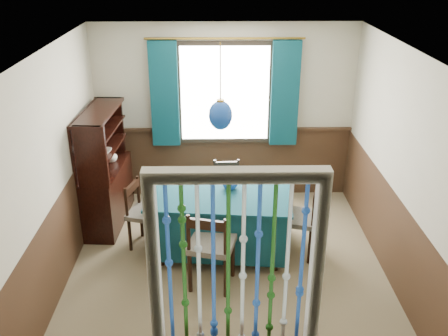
{
  "coord_description": "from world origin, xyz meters",
  "views": [
    {
      "loc": [
        -0.12,
        -4.68,
        3.43
      ],
      "look_at": [
        -0.04,
        0.41,
        1.13
      ],
      "focal_mm": 40.0,
      "sensor_mm": 36.0,
      "label": 1
    }
  ],
  "objects_px": {
    "pendant_lamp": "(220,115)",
    "vase_sideboard": "(111,155)",
    "chair_right": "(301,219)",
    "chair_far": "(227,189)",
    "chair_left": "(144,213)",
    "vase_table": "(230,181)",
    "bowl_shelf": "(103,151)",
    "chair_near": "(211,246)",
    "sideboard": "(106,184)",
    "dining_table": "(221,215)"
  },
  "relations": [
    {
      "from": "pendant_lamp",
      "to": "vase_sideboard",
      "type": "xyz_separation_m",
      "value": [
        -1.44,
        0.9,
        -0.85
      ]
    },
    {
      "from": "chair_right",
      "to": "vase_sideboard",
      "type": "bearing_deg",
      "value": 82.94
    },
    {
      "from": "chair_far",
      "to": "pendant_lamp",
      "type": "height_order",
      "value": "pendant_lamp"
    },
    {
      "from": "chair_left",
      "to": "vase_table",
      "type": "bearing_deg",
      "value": 104.56
    },
    {
      "from": "chair_left",
      "to": "vase_sideboard",
      "type": "bearing_deg",
      "value": -131.25
    },
    {
      "from": "chair_right",
      "to": "vase_table",
      "type": "distance_m",
      "value": 0.95
    },
    {
      "from": "bowl_shelf",
      "to": "vase_sideboard",
      "type": "bearing_deg",
      "value": 90.0
    },
    {
      "from": "bowl_shelf",
      "to": "vase_sideboard",
      "type": "xyz_separation_m",
      "value": [
        0.0,
        0.41,
        -0.22
      ]
    },
    {
      "from": "chair_right",
      "to": "vase_sideboard",
      "type": "xyz_separation_m",
      "value": [
        -2.38,
        1.03,
        0.39
      ]
    },
    {
      "from": "chair_near",
      "to": "pendant_lamp",
      "type": "xyz_separation_m",
      "value": [
        0.11,
        0.74,
        1.21
      ]
    },
    {
      "from": "chair_left",
      "to": "bowl_shelf",
      "type": "height_order",
      "value": "bowl_shelf"
    },
    {
      "from": "chair_near",
      "to": "chair_far",
      "type": "distance_m",
      "value": 1.49
    },
    {
      "from": "chair_far",
      "to": "chair_near",
      "type": "bearing_deg",
      "value": 79.22
    },
    {
      "from": "chair_near",
      "to": "sideboard",
      "type": "relative_size",
      "value": 0.61
    },
    {
      "from": "pendant_lamp",
      "to": "vase_sideboard",
      "type": "height_order",
      "value": "pendant_lamp"
    },
    {
      "from": "dining_table",
      "to": "bowl_shelf",
      "type": "height_order",
      "value": "bowl_shelf"
    },
    {
      "from": "chair_near",
      "to": "vase_sideboard",
      "type": "distance_m",
      "value": 2.14
    },
    {
      "from": "chair_far",
      "to": "bowl_shelf",
      "type": "relative_size",
      "value": 3.59
    },
    {
      "from": "chair_right",
      "to": "sideboard",
      "type": "distance_m",
      "value": 2.58
    },
    {
      "from": "chair_right",
      "to": "chair_near",
      "type": "bearing_deg",
      "value": 136.31
    },
    {
      "from": "dining_table",
      "to": "vase_sideboard",
      "type": "height_order",
      "value": "vase_sideboard"
    },
    {
      "from": "chair_left",
      "to": "pendant_lamp",
      "type": "bearing_deg",
      "value": 100.92
    },
    {
      "from": "chair_right",
      "to": "bowl_shelf",
      "type": "xyz_separation_m",
      "value": [
        -2.38,
        0.61,
        0.62
      ]
    },
    {
      "from": "chair_left",
      "to": "pendant_lamp",
      "type": "xyz_separation_m",
      "value": [
        0.93,
        -0.09,
        1.26
      ]
    },
    {
      "from": "chair_near",
      "to": "vase_table",
      "type": "xyz_separation_m",
      "value": [
        0.22,
        0.79,
        0.38
      ]
    },
    {
      "from": "sideboard",
      "to": "vase_table",
      "type": "relative_size",
      "value": 8.43
    },
    {
      "from": "chair_near",
      "to": "vase_sideboard",
      "type": "bearing_deg",
      "value": 142.58
    },
    {
      "from": "bowl_shelf",
      "to": "chair_far",
      "type": "bearing_deg",
      "value": 9.17
    },
    {
      "from": "dining_table",
      "to": "vase_table",
      "type": "bearing_deg",
      "value": 32.15
    },
    {
      "from": "dining_table",
      "to": "chair_far",
      "type": "relative_size",
      "value": 2.17
    },
    {
      "from": "sideboard",
      "to": "vase_sideboard",
      "type": "distance_m",
      "value": 0.39
    },
    {
      "from": "sideboard",
      "to": "vase_sideboard",
      "type": "relative_size",
      "value": 8.52
    },
    {
      "from": "chair_left",
      "to": "chair_right",
      "type": "xyz_separation_m",
      "value": [
        1.87,
        -0.22,
        0.02
      ]
    },
    {
      "from": "sideboard",
      "to": "pendant_lamp",
      "type": "distance_m",
      "value": 2.02
    },
    {
      "from": "chair_far",
      "to": "vase_table",
      "type": "distance_m",
      "value": 0.82
    },
    {
      "from": "dining_table",
      "to": "sideboard",
      "type": "height_order",
      "value": "sideboard"
    },
    {
      "from": "chair_near",
      "to": "bowl_shelf",
      "type": "relative_size",
      "value": 4.23
    },
    {
      "from": "dining_table",
      "to": "chair_far",
      "type": "xyz_separation_m",
      "value": [
        0.09,
        0.73,
        -0.03
      ]
    },
    {
      "from": "chair_near",
      "to": "chair_right",
      "type": "xyz_separation_m",
      "value": [
        1.06,
        0.61,
        -0.03
      ]
    },
    {
      "from": "pendant_lamp",
      "to": "vase_table",
      "type": "distance_m",
      "value": 0.84
    },
    {
      "from": "chair_right",
      "to": "vase_table",
      "type": "relative_size",
      "value": 4.84
    },
    {
      "from": "chair_near",
      "to": "sideboard",
      "type": "xyz_separation_m",
      "value": [
        -1.39,
        1.42,
        0.05
      ]
    },
    {
      "from": "dining_table",
      "to": "chair_right",
      "type": "height_order",
      "value": "chair_right"
    },
    {
      "from": "bowl_shelf",
      "to": "vase_sideboard",
      "type": "distance_m",
      "value": 0.47
    },
    {
      "from": "chair_right",
      "to": "sideboard",
      "type": "relative_size",
      "value": 0.57
    },
    {
      "from": "chair_far",
      "to": "vase_sideboard",
      "type": "distance_m",
      "value": 1.61
    },
    {
      "from": "sideboard",
      "to": "chair_far",
      "type": "bearing_deg",
      "value": 5.51
    },
    {
      "from": "chair_far",
      "to": "sideboard",
      "type": "relative_size",
      "value": 0.52
    },
    {
      "from": "dining_table",
      "to": "sideboard",
      "type": "distance_m",
      "value": 1.65
    },
    {
      "from": "vase_table",
      "to": "sideboard",
      "type": "bearing_deg",
      "value": 158.88
    }
  ]
}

